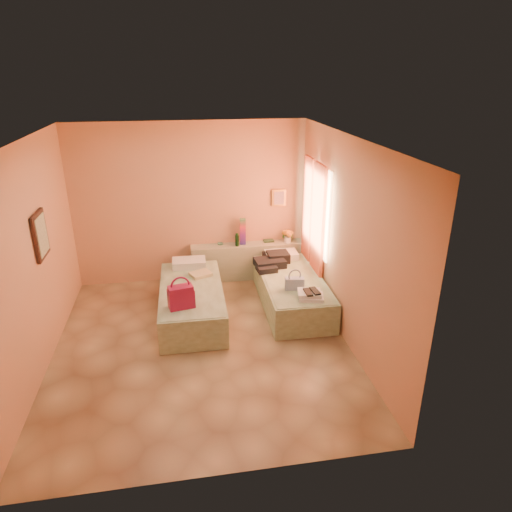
# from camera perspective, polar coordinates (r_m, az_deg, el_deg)

# --- Properties ---
(ground) EXTENTS (4.50, 4.50, 0.00)m
(ground) POSITION_cam_1_polar(r_m,az_deg,el_deg) (6.53, -6.71, -10.93)
(ground) COLOR tan
(ground) RESTS_ON ground
(room_walls) EXTENTS (4.02, 4.51, 2.81)m
(room_walls) POSITION_cam_1_polar(r_m,az_deg,el_deg) (6.30, -5.88, 5.84)
(room_walls) COLOR tan
(room_walls) RESTS_ON ground
(headboard_ledge) EXTENTS (2.05, 0.30, 0.65)m
(headboard_ledge) POSITION_cam_1_polar(r_m,az_deg,el_deg) (8.31, -0.98, -0.60)
(headboard_ledge) COLOR #A1A88A
(headboard_ledge) RESTS_ON ground
(bed_left) EXTENTS (0.93, 2.01, 0.50)m
(bed_left) POSITION_cam_1_polar(r_m,az_deg,el_deg) (7.11, -8.01, -5.67)
(bed_left) COLOR #ABC9A2
(bed_left) RESTS_ON ground
(bed_right) EXTENTS (0.93, 2.01, 0.50)m
(bed_right) POSITION_cam_1_polar(r_m,az_deg,el_deg) (7.38, 4.50, -4.44)
(bed_right) COLOR #ABC9A2
(bed_right) RESTS_ON ground
(water_bottle) EXTENTS (0.08, 0.08, 0.23)m
(water_bottle) POSITION_cam_1_polar(r_m,az_deg,el_deg) (8.07, -2.38, 2.01)
(water_bottle) COLOR #163C1A
(water_bottle) RESTS_ON headboard_ledge
(rainbow_box) EXTENTS (0.11, 0.11, 0.47)m
(rainbow_box) POSITION_cam_1_polar(r_m,az_deg,el_deg) (8.13, -1.67, 3.08)
(rainbow_box) COLOR maroon
(rainbow_box) RESTS_ON headboard_ledge
(small_dish) EXTENTS (0.13, 0.13, 0.03)m
(small_dish) POSITION_cam_1_polar(r_m,az_deg,el_deg) (8.20, -4.47, 1.56)
(small_dish) COLOR #519576
(small_dish) RESTS_ON headboard_ledge
(green_book) EXTENTS (0.19, 0.14, 0.03)m
(green_book) POSITION_cam_1_polar(r_m,az_deg,el_deg) (8.31, 1.59, 1.92)
(green_book) COLOR #284B2E
(green_book) RESTS_ON headboard_ledge
(flower_vase) EXTENTS (0.28, 0.28, 0.29)m
(flower_vase) POSITION_cam_1_polar(r_m,az_deg,el_deg) (8.25, 3.97, 2.65)
(flower_vase) COLOR white
(flower_vase) RESTS_ON headboard_ledge
(magenta_handbag) EXTENTS (0.38, 0.26, 0.33)m
(magenta_handbag) POSITION_cam_1_polar(r_m,az_deg,el_deg) (6.38, -9.35, -5.01)
(magenta_handbag) COLOR maroon
(magenta_handbag) RESTS_ON bed_left
(khaki_garment) EXTENTS (0.39, 0.35, 0.05)m
(khaki_garment) POSITION_cam_1_polar(r_m,az_deg,el_deg) (7.35, -6.93, -2.27)
(khaki_garment) COLOR tan
(khaki_garment) RESTS_ON bed_left
(clothes_pile) EXTENTS (0.58, 0.58, 0.16)m
(clothes_pile) POSITION_cam_1_polar(r_m,az_deg,el_deg) (7.63, 2.06, -0.70)
(clothes_pile) COLOR black
(clothes_pile) RESTS_ON bed_right
(blue_handbag) EXTENTS (0.30, 0.16, 0.18)m
(blue_handbag) POSITION_cam_1_polar(r_m,az_deg,el_deg) (6.86, 4.83, -3.44)
(blue_handbag) COLOR #3A538D
(blue_handbag) RESTS_ON bed_right
(towel_stack) EXTENTS (0.41, 0.37, 0.10)m
(towel_stack) POSITION_cam_1_polar(r_m,az_deg,el_deg) (6.63, 6.90, -4.88)
(towel_stack) COLOR white
(towel_stack) RESTS_ON bed_right
(sandal_pair) EXTENTS (0.18, 0.24, 0.02)m
(sandal_pair) POSITION_cam_1_polar(r_m,az_deg,el_deg) (6.59, 6.99, -4.47)
(sandal_pair) COLOR black
(sandal_pair) RESTS_ON towel_stack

